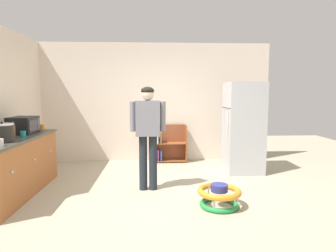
{
  "coord_description": "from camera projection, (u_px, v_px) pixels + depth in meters",
  "views": [
    {
      "loc": [
        -0.06,
        -4.29,
        1.56
      ],
      "look_at": [
        0.18,
        0.48,
        1.02
      ],
      "focal_mm": 30.54,
      "sensor_mm": 36.0,
      "label": 1
    }
  ],
  "objects": [
    {
      "name": "yellow_cup",
      "position": [
        1.0,
        136.0,
        4.12
      ],
      "size": [
        0.08,
        0.08,
        0.09
      ],
      "primitive_type": "cylinder",
      "color": "yellow",
      "rests_on": "kitchen_counter"
    },
    {
      "name": "kitchen_counter",
      "position": [
        14.0,
        167.0,
        4.34
      ],
      "size": [
        0.65,
        2.09,
        0.9
      ],
      "color": "#A45F31",
      "rests_on": "ground"
    },
    {
      "name": "microwave",
      "position": [
        23.0,
        125.0,
        4.71
      ],
      "size": [
        0.37,
        0.48,
        0.28
      ],
      "color": "black",
      "rests_on": "kitchen_counter"
    },
    {
      "name": "white_cup",
      "position": [
        0.0,
        143.0,
        3.59
      ],
      "size": [
        0.08,
        0.08,
        0.09
      ],
      "primitive_type": "cylinder",
      "color": "white",
      "rests_on": "kitchen_counter"
    },
    {
      "name": "refrigerator",
      "position": [
        243.0,
        128.0,
        5.65
      ],
      "size": [
        0.73,
        0.68,
        1.78
      ],
      "color": "#B7BABF",
      "rests_on": "ground"
    },
    {
      "name": "teal_cup",
      "position": [
        23.0,
        134.0,
        4.34
      ],
      "size": [
        0.08,
        0.08,
        0.09
      ],
      "primitive_type": "cylinder",
      "color": "teal",
      "rests_on": "kitchen_counter"
    },
    {
      "name": "crock_pot",
      "position": [
        2.0,
        133.0,
        3.88
      ],
      "size": [
        0.3,
        0.3,
        0.28
      ],
      "color": "black",
      "rests_on": "kitchen_counter"
    },
    {
      "name": "baby_walker",
      "position": [
        219.0,
        196.0,
        3.94
      ],
      "size": [
        0.6,
        0.6,
        0.32
      ],
      "color": "green",
      "rests_on": "ground"
    },
    {
      "name": "ground_plane",
      "position": [
        158.0,
        194.0,
        4.44
      ],
      "size": [
        12.0,
        12.0,
        0.0
      ],
      "primitive_type": "plane",
      "color": "#B1A88C",
      "rests_on": "ground"
    },
    {
      "name": "amber_bottle",
      "position": [
        13.0,
        131.0,
        4.33
      ],
      "size": [
        0.07,
        0.07,
        0.25
      ],
      "color": "#9E661E",
      "rests_on": "kitchen_counter"
    },
    {
      "name": "back_wall",
      "position": [
        156.0,
        103.0,
        6.59
      ],
      "size": [
        5.2,
        0.06,
        2.7
      ],
      "primitive_type": "cube",
      "color": "silver",
      "rests_on": "ground"
    },
    {
      "name": "bookshelf",
      "position": [
        166.0,
        146.0,
        6.54
      ],
      "size": [
        0.8,
        0.28,
        0.85
      ],
      "color": "brown",
      "rests_on": "ground"
    },
    {
      "name": "orange_cup",
      "position": [
        42.0,
        127.0,
        5.23
      ],
      "size": [
        0.08,
        0.08,
        0.09
      ],
      "primitive_type": "cylinder",
      "color": "orange",
      "rests_on": "kitchen_counter"
    },
    {
      "name": "standing_person",
      "position": [
        148.0,
        129.0,
        4.56
      ],
      "size": [
        0.57,
        0.22,
        1.67
      ],
      "color": "#21272F",
      "rests_on": "ground"
    },
    {
      "name": "left_side_wall",
      "position": [
        6.0,
        106.0,
        4.95
      ],
      "size": [
        0.06,
        2.99,
        2.7
      ],
      "primitive_type": "cube",
      "color": "#F0DFC7",
      "rests_on": "ground"
    }
  ]
}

